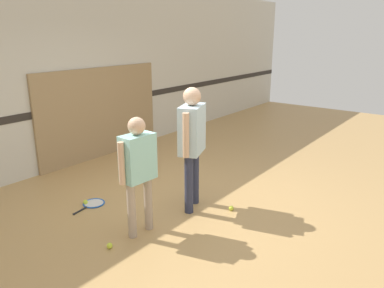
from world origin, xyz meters
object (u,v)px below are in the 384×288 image
object	(u,v)px
person_instructor	(192,136)
tennis_ball_stray_left	(110,246)
tennis_ball_by_spare_racket	(85,202)
person_student_left	(138,164)
racket_spare_on_floor	(93,204)
tennis_ball_near_instructor	(231,208)

from	to	relation	value
person_instructor	tennis_ball_stray_left	xyz separation A→B (m)	(-1.37, 0.11, -0.99)
person_instructor	tennis_ball_by_spare_racket	bearing A→B (deg)	102.33
person_student_left	tennis_ball_by_spare_racket	world-z (taller)	person_student_left
person_student_left	racket_spare_on_floor	size ratio (longest dim) A/B	2.54
person_instructor	racket_spare_on_floor	bearing A→B (deg)	102.36
person_student_left	tennis_ball_stray_left	world-z (taller)	person_student_left
tennis_ball_stray_left	racket_spare_on_floor	bearing A→B (deg)	60.46
tennis_ball_near_instructor	tennis_ball_stray_left	xyz separation A→B (m)	(-1.61, 0.59, 0.00)
person_instructor	tennis_ball_near_instructor	distance (m)	1.13
tennis_ball_by_spare_racket	person_instructor	bearing A→B (deg)	-56.05
racket_spare_on_floor	tennis_ball_stray_left	xyz separation A→B (m)	(-0.59, -1.04, 0.02)
racket_spare_on_floor	tennis_ball_near_instructor	bearing A→B (deg)	113.77
tennis_ball_by_spare_racket	person_student_left	bearing A→B (deg)	-93.55
racket_spare_on_floor	tennis_ball_by_spare_racket	xyz separation A→B (m)	(-0.06, 0.09, 0.02)
person_instructor	person_student_left	size ratio (longest dim) A/B	1.16
tennis_ball_by_spare_racket	tennis_ball_stray_left	bearing A→B (deg)	-115.30
person_instructor	tennis_ball_stray_left	distance (m)	1.69
person_instructor	person_student_left	bearing A→B (deg)	153.50
person_student_left	tennis_ball_stray_left	size ratio (longest dim) A/B	21.51
person_instructor	racket_spare_on_floor	distance (m)	1.72
person_student_left	tennis_ball_by_spare_racket	distance (m)	1.44
tennis_ball_by_spare_racket	racket_spare_on_floor	bearing A→B (deg)	-56.46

